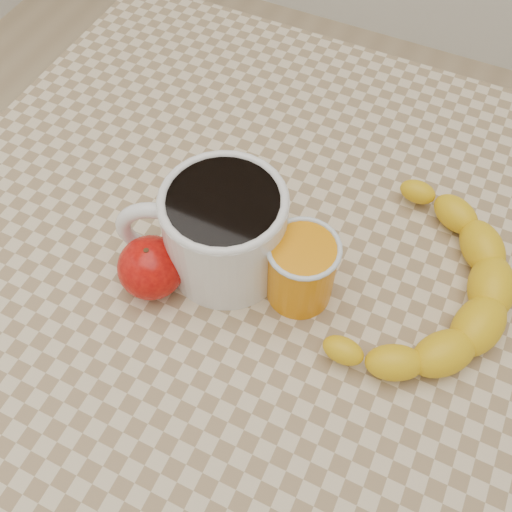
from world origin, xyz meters
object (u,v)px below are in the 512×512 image
at_px(orange_juice_glass, 301,269).
at_px(apple, 151,267).
at_px(coffee_mug, 222,228).
at_px(table, 256,304).
at_px(banana, 424,284).

bearing_deg(orange_juice_glass, apple, -158.35).
bearing_deg(coffee_mug, table, 11.02).
height_order(coffee_mug, orange_juice_glass, coffee_mug).
distance_m(orange_juice_glass, banana, 0.13).
bearing_deg(orange_juice_glass, coffee_mug, 178.61).
relative_size(table, orange_juice_glass, 9.53).
height_order(apple, banana, apple).
bearing_deg(coffee_mug, orange_juice_glass, -1.39).
height_order(coffee_mug, banana, coffee_mug).
xyz_separation_m(table, orange_juice_glass, (0.05, -0.01, 0.13)).
xyz_separation_m(coffee_mug, banana, (0.20, 0.05, -0.03)).
height_order(table, coffee_mug, coffee_mug).
relative_size(coffee_mug, banana, 0.57).
relative_size(table, banana, 2.45).
xyz_separation_m(apple, banana, (0.25, 0.10, -0.01)).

